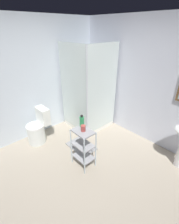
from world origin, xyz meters
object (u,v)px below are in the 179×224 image
(shower_stall, at_px, (88,110))
(toilet, at_px, (38,129))
(rinse_cup, at_px, (83,128))
(body_wash_bottle_green, at_px, (82,121))
(bath_mat, at_px, (81,146))
(storage_cart, at_px, (83,145))

(shower_stall, height_order, toilet, shower_stall)
(toilet, relative_size, rinse_cup, 7.39)
(body_wash_bottle_green, relative_size, rinse_cup, 2.07)
(shower_stall, relative_size, rinse_cup, 19.45)
(toilet, bearing_deg, bath_mat, 34.91)
(body_wash_bottle_green, height_order, rinse_cup, body_wash_bottle_green)
(bath_mat, bearing_deg, toilet, -145.09)
(shower_stall, height_order, rinse_cup, shower_stall)
(storage_cart, bearing_deg, bath_mat, 145.31)
(rinse_cup, height_order, bath_mat, rinse_cup)
(storage_cart, bearing_deg, body_wash_bottle_green, 145.79)
(body_wash_bottle_green, bearing_deg, toilet, -161.65)
(toilet, distance_m, body_wash_bottle_green, 1.24)
(shower_stall, bearing_deg, body_wash_bottle_green, -47.59)
(storage_cart, xyz_separation_m, bath_mat, (-0.41, 0.28, -0.43))
(toilet, relative_size, storage_cart, 1.03)
(storage_cart, height_order, body_wash_bottle_green, body_wash_bottle_green)
(toilet, bearing_deg, storage_cart, 12.63)
(storage_cart, relative_size, rinse_cup, 7.20)
(storage_cart, relative_size, bath_mat, 1.23)
(toilet, xyz_separation_m, body_wash_bottle_green, (1.07, 0.35, 0.52))
(body_wash_bottle_green, bearing_deg, storage_cart, -34.21)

